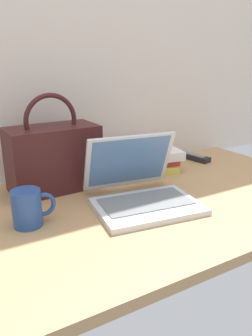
{
  "coord_description": "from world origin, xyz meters",
  "views": [
    {
      "loc": [
        -0.44,
        -0.82,
        0.47
      ],
      "look_at": [
        0.04,
        0.0,
        0.15
      ],
      "focal_mm": 35.38,
      "sensor_mm": 36.0,
      "label": 1
    }
  ],
  "objects_px": {
    "handbag": "(53,157)",
    "book_stack": "(154,160)",
    "laptop": "(141,190)",
    "remote_control_near": "(193,157)",
    "coffee_mug": "(28,207)"
  },
  "relations": [
    {
      "from": "handbag",
      "to": "book_stack",
      "type": "height_order",
      "value": "handbag"
    },
    {
      "from": "handbag",
      "to": "book_stack",
      "type": "distance_m",
      "value": 0.42
    },
    {
      "from": "laptop",
      "to": "handbag",
      "type": "xyz_separation_m",
      "value": [
        -0.19,
        0.26,
        0.07
      ]
    },
    {
      "from": "book_stack",
      "to": "remote_control_near",
      "type": "bearing_deg",
      "value": 9.02
    },
    {
      "from": "laptop",
      "to": "book_stack",
      "type": "xyz_separation_m",
      "value": [
        0.22,
        0.24,
        0.0
      ]
    },
    {
      "from": "laptop",
      "to": "remote_control_near",
      "type": "height_order",
      "value": "laptop"
    },
    {
      "from": "laptop",
      "to": "handbag",
      "type": "distance_m",
      "value": 0.33
    },
    {
      "from": "laptop",
      "to": "remote_control_near",
      "type": "relative_size",
      "value": 2.06
    },
    {
      "from": "laptop",
      "to": "coffee_mug",
      "type": "height_order",
      "value": "laptop"
    },
    {
      "from": "remote_control_near",
      "to": "book_stack",
      "type": "distance_m",
      "value": 0.25
    },
    {
      "from": "remote_control_near",
      "to": "laptop",
      "type": "bearing_deg",
      "value": -148.63
    },
    {
      "from": "coffee_mug",
      "to": "book_stack",
      "type": "distance_m",
      "value": 0.6
    },
    {
      "from": "handbag",
      "to": "book_stack",
      "type": "bearing_deg",
      "value": -1.86
    },
    {
      "from": "laptop",
      "to": "book_stack",
      "type": "relative_size",
      "value": 1.5
    },
    {
      "from": "coffee_mug",
      "to": "remote_control_near",
      "type": "relative_size",
      "value": 0.72
    }
  ]
}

